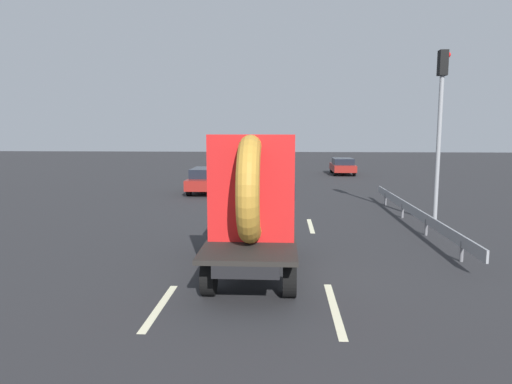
% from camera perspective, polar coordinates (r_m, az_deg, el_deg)
% --- Properties ---
extents(ground_plane, '(120.00, 120.00, 0.00)m').
position_cam_1_polar(ground_plane, '(12.01, 1.53, -9.19)').
color(ground_plane, '#28282B').
extents(flatbed_truck, '(2.02, 5.08, 3.38)m').
position_cam_1_polar(flatbed_truck, '(11.72, -0.12, -1.74)').
color(flatbed_truck, black).
rests_on(flatbed_truck, ground_plane).
extents(distant_sedan, '(1.79, 4.18, 1.36)m').
position_cam_1_polar(distant_sedan, '(25.76, -5.97, 1.54)').
color(distant_sedan, black).
rests_on(distant_sedan, ground_plane).
extents(traffic_light, '(0.42, 0.36, 6.32)m').
position_cam_1_polar(traffic_light, '(18.57, 21.67, 9.01)').
color(traffic_light, gray).
rests_on(traffic_light, ground_plane).
extents(guardrail, '(0.10, 12.30, 0.71)m').
position_cam_1_polar(guardrail, '(17.79, 18.77, -2.28)').
color(guardrail, gray).
rests_on(guardrail, ground_plane).
extents(lane_dash_left_near, '(0.16, 2.47, 0.01)m').
position_cam_1_polar(lane_dash_left_near, '(9.66, -11.73, -13.61)').
color(lane_dash_left_near, beige).
rests_on(lane_dash_left_near, ground_plane).
extents(lane_dash_left_far, '(0.16, 2.78, 0.01)m').
position_cam_1_polar(lane_dash_left_far, '(17.02, -4.94, -4.12)').
color(lane_dash_left_far, beige).
rests_on(lane_dash_left_far, ground_plane).
extents(lane_dash_right_near, '(0.16, 2.85, 0.01)m').
position_cam_1_polar(lane_dash_right_near, '(9.51, 9.59, -13.92)').
color(lane_dash_right_near, beige).
rests_on(lane_dash_right_near, ground_plane).
extents(lane_dash_right_far, '(0.16, 2.48, 0.01)m').
position_cam_1_polar(lane_dash_right_far, '(17.04, 6.72, -4.13)').
color(lane_dash_right_far, beige).
rests_on(lane_dash_right_far, ground_plane).
extents(oncoming_car, '(1.65, 3.86, 1.26)m').
position_cam_1_polar(oncoming_car, '(36.56, 10.58, 3.19)').
color(oncoming_car, black).
rests_on(oncoming_car, ground_plane).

